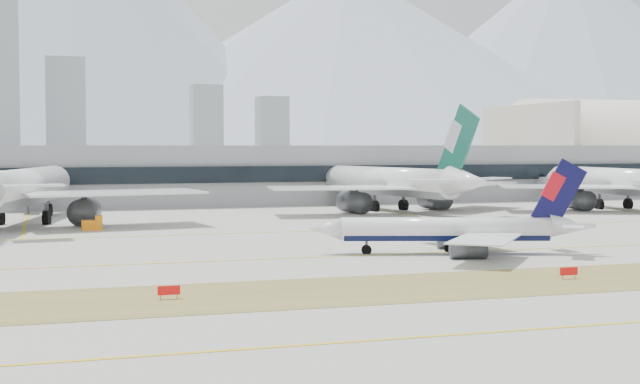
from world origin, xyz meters
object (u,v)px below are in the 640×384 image
object	(u,v)px
taxiing_airliner	(456,231)
widebody_china_air	(617,183)
terminal	(195,174)
widebody_eva	(21,190)
widebody_cathay	(392,183)

from	to	relation	value
taxiing_airliner	widebody_china_air	distance (m)	100.42
taxiing_airliner	terminal	bearing A→B (deg)	-65.81
widebody_eva	terminal	xyz separation A→B (m)	(41.96, 57.18, 0.81)
taxiing_airliner	widebody_eva	distance (m)	87.22
widebody_eva	widebody_china_air	size ratio (longest dim) A/B	1.07
widebody_cathay	widebody_china_air	bearing A→B (deg)	-114.10
widebody_cathay	widebody_china_air	size ratio (longest dim) A/B	1.01
widebody_eva	widebody_cathay	xyz separation A→B (m)	(79.89, 12.69, -0.38)
taxiing_airliner	terminal	xyz separation A→B (m)	(-16.60, 121.73, 4.28)
widebody_china_air	taxiing_airliner	bearing A→B (deg)	133.38
taxiing_airliner	terminal	world-z (taller)	terminal
taxiing_airliner	widebody_eva	xyz separation A→B (m)	(-58.56, 64.54, 3.47)
widebody_china_air	terminal	xyz separation A→B (m)	(-90.84, 54.15, 1.41)
widebody_eva	widebody_cathay	bearing A→B (deg)	-67.92
widebody_eva	terminal	world-z (taller)	widebody_eva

